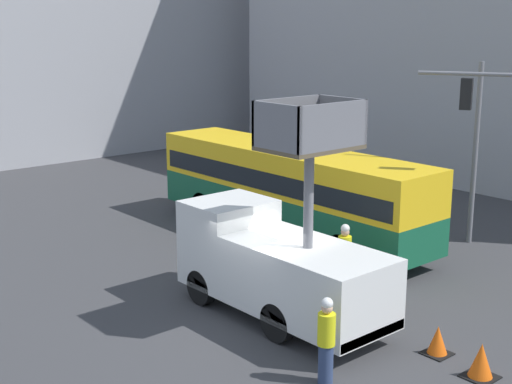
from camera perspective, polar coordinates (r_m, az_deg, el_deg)
name	(u,v)px	position (r m, az deg, el deg)	size (l,w,h in m)	color
ground_plane	(263,319)	(18.58, 0.58, -10.15)	(120.00, 120.00, 0.00)	#38383A
utility_truck	(277,262)	(18.21, 1.73, -5.61)	(2.22, 6.09, 5.70)	silver
city_bus	(289,185)	(24.90, 2.66, 0.55)	(2.49, 11.56, 3.17)	#145638
traffic_light_pole	(473,127)	(23.74, 16.96, 5.00)	(3.39, 3.14, 6.18)	slate
road_worker_near_truck	(326,340)	(15.24, 5.64, -11.73)	(0.38, 0.38, 1.93)	navy
road_worker_directing	(344,257)	(20.35, 7.09, -5.16)	(0.38, 0.38, 1.94)	navy
traffic_cone_near_truck	(438,341)	(17.18, 14.33, -11.48)	(0.60, 0.60, 0.69)	black
traffic_cone_mid_road	(481,362)	(16.38, 17.56, -12.80)	(0.68, 0.68, 0.78)	black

